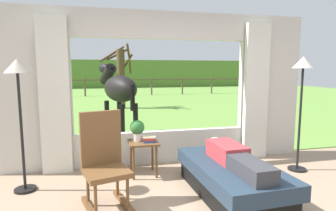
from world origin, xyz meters
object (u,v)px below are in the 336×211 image
object	(u,v)px
floor_lamp_left	(18,85)
floor_lamp_right	(302,79)
potted_plant	(137,129)
rocking_chair	(104,161)
horse	(119,89)
pasture_tree	(121,76)
recliner_sofa	(231,178)
book_stack	(149,139)
side_table	(143,148)
reclining_person	(234,157)

from	to	relation	value
floor_lamp_left	floor_lamp_right	distance (m)	4.05
potted_plant	rocking_chair	bearing A→B (deg)	-118.54
floor_lamp_right	horse	distance (m)	3.81
pasture_tree	recliner_sofa	bearing A→B (deg)	-84.39
rocking_chair	pasture_tree	bearing A→B (deg)	69.41
recliner_sofa	book_stack	size ratio (longest dim) A/B	8.52
potted_plant	floor_lamp_right	xyz separation A→B (m)	(2.51, -0.42, 0.75)
recliner_sofa	floor_lamp_right	size ratio (longest dim) A/B	0.97
recliner_sofa	rocking_chair	xyz separation A→B (m)	(-1.58, 0.08, 0.33)
recliner_sofa	book_stack	world-z (taller)	book_stack
potted_plant	horse	bearing A→B (deg)	93.59
rocking_chair	pasture_tree	xyz separation A→B (m)	(0.76, 8.31, 0.80)
recliner_sofa	side_table	xyz separation A→B (m)	(-1.00, 0.95, 0.21)
reclining_person	rocking_chair	size ratio (longest dim) A/B	1.28
side_table	floor_lamp_right	bearing A→B (deg)	-8.47
recliner_sofa	floor_lamp_left	distance (m)	2.97
side_table	rocking_chair	bearing A→B (deg)	-123.98
horse	floor_lamp_left	bearing A→B (deg)	-139.95
recliner_sofa	horse	size ratio (longest dim) A/B	0.97
reclining_person	floor_lamp_right	bearing A→B (deg)	21.32
reclining_person	floor_lamp_right	size ratio (longest dim) A/B	0.80
floor_lamp_left	horse	world-z (taller)	horse
recliner_sofa	pasture_tree	world-z (taller)	pasture_tree
rocking_chair	horse	size ratio (longest dim) A/B	0.62
book_stack	pasture_tree	bearing A→B (deg)	89.32
potted_plant	reclining_person	bearing A→B (deg)	-44.52
side_table	horse	bearing A→B (deg)	95.44
potted_plant	horse	distance (m)	2.34
pasture_tree	rocking_chair	bearing A→B (deg)	-95.19
floor_lamp_left	rocking_chair	bearing A→B (deg)	-32.58
rocking_chair	potted_plant	size ratio (longest dim) A/B	3.50
recliner_sofa	book_stack	bearing A→B (deg)	133.15
pasture_tree	horse	bearing A→B (deg)	-94.43
potted_plant	book_stack	distance (m)	0.24
reclining_person	potted_plant	bearing A→B (deg)	132.89
recliner_sofa	potted_plant	size ratio (longest dim) A/B	5.43
side_table	floor_lamp_right	xyz separation A→B (m)	(2.43, -0.36, 1.03)
horse	reclining_person	bearing A→B (deg)	-91.27
book_stack	floor_lamp_right	size ratio (longest dim) A/B	0.11
book_stack	floor_lamp_left	world-z (taller)	floor_lamp_left
floor_lamp_left	horse	distance (m)	2.92
recliner_sofa	rocking_chair	distance (m)	1.62
side_table	horse	distance (m)	2.47
horse	side_table	bearing A→B (deg)	-105.86
side_table	book_stack	world-z (taller)	book_stack
book_stack	floor_lamp_right	xyz separation A→B (m)	(2.35, -0.30, 0.89)
potted_plant	floor_lamp_left	bearing A→B (deg)	-170.22
side_table	pasture_tree	distance (m)	7.50
floor_lamp_right	pasture_tree	world-z (taller)	pasture_tree
floor_lamp_left	pasture_tree	size ratio (longest dim) A/B	0.67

